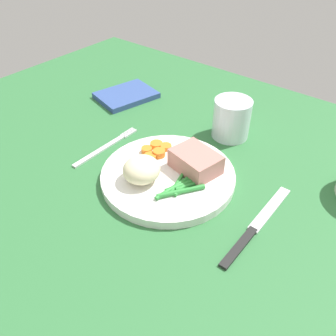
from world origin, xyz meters
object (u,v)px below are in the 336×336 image
(dinner_plate, at_px, (168,176))
(fork, at_px, (106,147))
(napkin, at_px, (126,95))
(water_glass, at_px, (231,121))
(meat_portion, at_px, (196,161))
(knife, at_px, (256,226))

(dinner_plate, xyz_separation_m, fork, (-0.16, -0.00, -0.01))
(dinner_plate, bearing_deg, napkin, 147.32)
(water_glass, relative_size, napkin, 0.60)
(meat_portion, relative_size, fork, 0.50)
(dinner_plate, xyz_separation_m, knife, (0.18, -0.00, -0.01))
(napkin, bearing_deg, fork, -56.82)
(meat_portion, relative_size, napkin, 0.61)
(water_glass, bearing_deg, napkin, -176.93)
(dinner_plate, distance_m, napkin, 0.33)
(meat_portion, distance_m, napkin, 0.34)
(dinner_plate, relative_size, meat_portion, 2.90)
(water_glass, bearing_deg, knife, -49.73)
(meat_portion, distance_m, water_glass, 0.16)
(dinner_plate, relative_size, water_glass, 2.93)
(dinner_plate, distance_m, fork, 0.16)
(dinner_plate, relative_size, fork, 1.43)
(dinner_plate, xyz_separation_m, water_glass, (0.01, 0.19, 0.03))
(dinner_plate, height_order, knife, dinner_plate)
(napkin, bearing_deg, dinner_plate, -32.68)
(meat_portion, bearing_deg, knife, -15.59)
(dinner_plate, xyz_separation_m, meat_portion, (0.03, 0.04, 0.03))
(water_glass, distance_m, napkin, 0.29)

